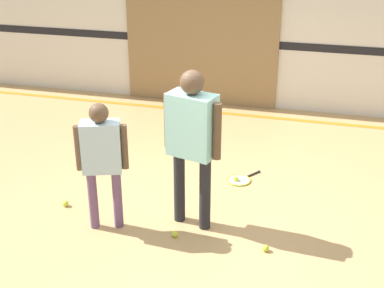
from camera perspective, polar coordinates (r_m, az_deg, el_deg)
ground_plane at (r=5.66m, az=2.26°, el=-7.95°), size 16.00×16.00×0.00m
wall_back at (r=8.37m, az=7.98°, el=14.32°), size 16.00×0.07×3.20m
wall_panel at (r=8.62m, az=0.97°, el=10.50°), size 2.46×0.05×1.92m
floor_stripe at (r=8.34m, az=6.92°, el=2.96°), size 14.40×0.10×0.01m
person_instructor at (r=5.10m, az=0.00°, el=1.14°), size 0.60×0.36×1.63m
person_student_left at (r=5.20m, az=-9.60°, el=-0.99°), size 0.48×0.31×1.33m
racket_spare_on_floor at (r=6.40m, az=5.15°, el=-3.81°), size 0.41×0.50×0.03m
tennis_ball_near_instructor at (r=5.36m, az=-1.84°, el=-9.56°), size 0.07×0.07×0.07m
tennis_ball_by_spare_racket at (r=6.36m, az=4.70°, el=-3.74°), size 0.07×0.07×0.07m
tennis_ball_stray_left at (r=5.20m, az=7.86°, el=-10.95°), size 0.07×0.07×0.07m
tennis_ball_stray_right at (r=6.01m, az=-13.35°, el=-6.20°), size 0.07×0.07×0.07m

